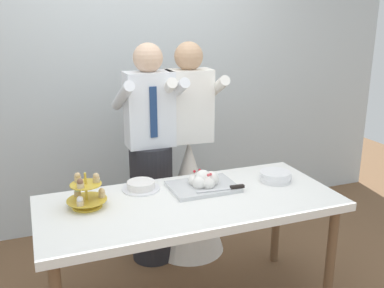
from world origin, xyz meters
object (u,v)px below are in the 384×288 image
at_px(cupcake_stand, 86,194).
at_px(round_cake, 141,186).
at_px(dessert_table, 190,211).
at_px(plate_stack, 276,176).
at_px(person_bride, 189,182).
at_px(main_cake_tray, 204,183).
at_px(person_groom, 151,168).

relative_size(cupcake_stand, round_cake, 0.96).
bearing_deg(dessert_table, plate_stack, 7.07).
height_order(dessert_table, person_bride, person_bride).
bearing_deg(main_cake_tray, person_bride, 78.37).
bearing_deg(dessert_table, person_groom, 93.51).
xyz_separation_m(round_cake, person_groom, (0.19, 0.45, -0.05)).
xyz_separation_m(cupcake_stand, person_bride, (0.86, 0.61, -0.27)).
distance_m(cupcake_stand, plate_stack, 1.23).
bearing_deg(round_cake, person_bride, 43.09).
bearing_deg(main_cake_tray, round_cake, 161.78).
distance_m(cupcake_stand, person_bride, 1.09).
xyz_separation_m(cupcake_stand, main_cake_tray, (0.74, 0.02, -0.04)).
height_order(plate_stack, round_cake, plate_stack).
distance_m(round_cake, person_groom, 0.49).
distance_m(main_cake_tray, person_bride, 0.65).
bearing_deg(cupcake_stand, person_groom, 47.12).
bearing_deg(person_bride, person_groom, -176.59).
height_order(dessert_table, main_cake_tray, main_cake_tray).
distance_m(cupcake_stand, round_cake, 0.39).
xyz_separation_m(cupcake_stand, plate_stack, (1.23, -0.04, -0.05)).
relative_size(plate_stack, round_cake, 0.88).
relative_size(cupcake_stand, person_groom, 0.14).
height_order(main_cake_tray, round_cake, main_cake_tray).
relative_size(round_cake, person_bride, 0.14).
distance_m(plate_stack, round_cake, 0.89).
height_order(round_cake, person_groom, person_groom).
xyz_separation_m(cupcake_stand, person_groom, (0.55, 0.59, -0.11)).
xyz_separation_m(plate_stack, person_bride, (-0.37, 0.65, -0.23)).
relative_size(main_cake_tray, plate_stack, 2.07).
relative_size(plate_stack, person_groom, 0.13).
xyz_separation_m(dessert_table, cupcake_stand, (-0.59, 0.12, 0.15)).
bearing_deg(dessert_table, main_cake_tray, 42.96).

